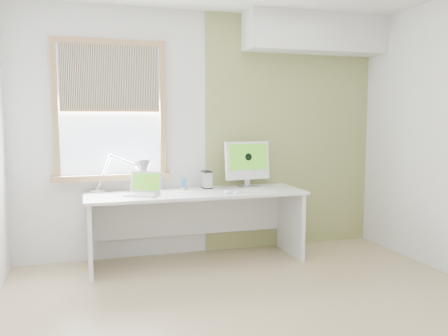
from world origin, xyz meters
name	(u,v)px	position (x,y,z in m)	size (l,w,h in m)	color
room	(265,142)	(0.00, 0.00, 1.30)	(4.04, 3.54, 2.64)	tan
accent_wall	(290,133)	(1.00, 1.74, 1.30)	(2.00, 0.02, 2.60)	#959F5E
soffit	(315,33)	(1.20, 1.57, 2.40)	(1.60, 0.40, 0.42)	white
window	(111,111)	(-1.00, 1.71, 1.54)	(1.20, 0.14, 1.42)	#AB8353
desk	(195,210)	(-0.20, 1.44, 0.53)	(2.20, 0.70, 0.73)	white
desk_lamp	(135,172)	(-0.79, 1.55, 0.93)	(0.65, 0.38, 0.39)	#B2B4B7
laptop	(144,189)	(-0.73, 1.35, 0.78)	(0.39, 0.37, 0.22)	#B2B4B7
phone_dock	(184,186)	(-0.28, 1.55, 0.77)	(0.08, 0.08, 0.13)	#B2B4B7
external_drive	(206,180)	(-0.03, 1.58, 0.82)	(0.10, 0.15, 0.19)	#B2B4B7
imac	(247,161)	(0.42, 1.56, 1.01)	(0.51, 0.18, 0.49)	#B2B4B7
keyboard	(255,192)	(0.36, 1.17, 0.74)	(0.42, 0.14, 0.02)	white
mouse	(227,192)	(0.08, 1.19, 0.75)	(0.07, 0.11, 0.03)	white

